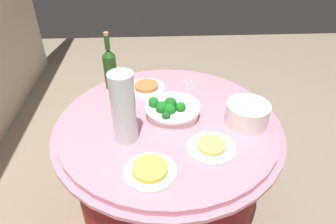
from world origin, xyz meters
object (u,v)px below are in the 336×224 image
(broccoli_bowl, at_px, (171,110))
(food_plate_peanuts, at_px, (146,87))
(decorative_fruit_vase, at_px, (124,112))
(serving_tongs, at_px, (189,85))
(label_placard_front, at_px, (120,97))
(plate_stack, at_px, (247,114))
(food_plate_noodles, at_px, (211,147))
(wine_bottle, at_px, (110,67))
(food_plate_fried_egg, at_px, (150,170))

(broccoli_bowl, distance_m, food_plate_peanuts, 0.31)
(decorative_fruit_vase, distance_m, serving_tongs, 0.60)
(decorative_fruit_vase, relative_size, serving_tongs, 2.03)
(serving_tongs, xyz_separation_m, label_placard_front, (-0.16, 0.40, 0.03))
(plate_stack, xyz_separation_m, food_plate_noodles, (-0.18, 0.20, -0.04))
(wine_bottle, distance_m, food_plate_fried_egg, 0.74)
(food_plate_peanuts, bearing_deg, wine_bottle, 79.81)
(food_plate_peanuts, xyz_separation_m, label_placard_front, (-0.13, 0.14, 0.02))
(food_plate_noodles, distance_m, label_placard_front, 0.60)
(serving_tongs, height_order, food_plate_fried_egg, food_plate_fried_egg)
(wine_bottle, xyz_separation_m, label_placard_front, (-0.16, -0.06, -0.10))
(broccoli_bowl, relative_size, food_plate_noodles, 1.27)
(decorative_fruit_vase, xyz_separation_m, food_plate_peanuts, (0.44, -0.09, -0.14))
(broccoli_bowl, bearing_deg, label_placard_front, 60.24)
(food_plate_fried_egg, height_order, food_plate_peanuts, food_plate_fried_egg)
(broccoli_bowl, distance_m, wine_bottle, 0.46)
(broccoli_bowl, xyz_separation_m, decorative_fruit_vase, (-0.16, 0.22, 0.10))
(food_plate_fried_egg, relative_size, food_plate_peanuts, 1.00)
(plate_stack, height_order, food_plate_peanuts, plate_stack)
(decorative_fruit_vase, distance_m, food_plate_noodles, 0.42)
(label_placard_front, bearing_deg, food_plate_noodles, -132.90)
(food_plate_fried_egg, xyz_separation_m, food_plate_peanuts, (0.66, 0.02, -0.00))
(decorative_fruit_vase, bearing_deg, plate_stack, -81.50)
(label_placard_front, bearing_deg, plate_stack, -109.24)
(serving_tongs, bearing_deg, food_plate_noodles, -176.09)
(food_plate_peanuts, distance_m, label_placard_front, 0.19)
(plate_stack, distance_m, decorative_fruit_vase, 0.60)
(plate_stack, xyz_separation_m, food_plate_fried_egg, (-0.31, 0.48, -0.04))
(wine_bottle, xyz_separation_m, food_plate_fried_egg, (-0.70, -0.22, -0.11))
(food_plate_fried_egg, distance_m, food_plate_peanuts, 0.66)
(decorative_fruit_vase, relative_size, food_plate_fried_egg, 1.55)
(broccoli_bowl, distance_m, label_placard_front, 0.31)
(wine_bottle, bearing_deg, label_placard_front, -160.04)
(wine_bottle, bearing_deg, decorative_fruit_vase, -166.72)
(serving_tongs, bearing_deg, food_plate_fried_egg, 161.32)
(serving_tongs, bearing_deg, broccoli_bowl, 157.64)
(plate_stack, bearing_deg, broccoli_bowl, 79.43)
(serving_tongs, xyz_separation_m, food_plate_fried_egg, (-0.69, 0.23, 0.01))
(broccoli_bowl, height_order, plate_stack, same)
(plate_stack, relative_size, decorative_fruit_vase, 0.62)
(broccoli_bowl, relative_size, plate_stack, 1.33)
(serving_tongs, height_order, food_plate_noodles, food_plate_noodles)
(food_plate_noodles, bearing_deg, wine_bottle, 41.12)
(food_plate_fried_egg, bearing_deg, broccoli_bowl, -15.56)
(plate_stack, bearing_deg, wine_bottle, 61.16)
(decorative_fruit_vase, xyz_separation_m, serving_tongs, (0.47, -0.35, -0.14))
(broccoli_bowl, height_order, decorative_fruit_vase, decorative_fruit_vase)
(serving_tongs, bearing_deg, label_placard_front, 111.51)
(decorative_fruit_vase, bearing_deg, food_plate_noodles, -103.80)
(broccoli_bowl, distance_m, food_plate_noodles, 0.30)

